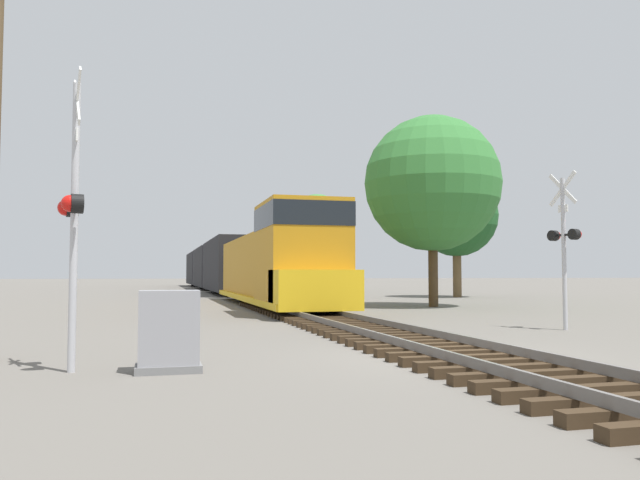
{
  "coord_description": "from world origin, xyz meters",
  "views": [
    {
      "loc": [
        -5.19,
        -10.56,
        1.53
      ],
      "look_at": [
        -1.12,
        4.99,
        2.41
      ],
      "focal_mm": 35.0,
      "sensor_mm": 36.0,
      "label": 1
    }
  ],
  "objects_px": {
    "tree_deep_background": "(317,223)",
    "tree_far_right": "(432,184)",
    "freight_train": "(221,268)",
    "crossing_signal_far": "(564,240)",
    "crossing_signal_near": "(73,208)",
    "tree_mid_background": "(456,216)",
    "relay_cabinet": "(169,332)"
  },
  "relations": [
    {
      "from": "tree_deep_background",
      "to": "tree_far_right",
      "type": "bearing_deg",
      "value": -93.82
    },
    {
      "from": "freight_train",
      "to": "crossing_signal_far",
      "type": "height_order",
      "value": "crossing_signal_far"
    },
    {
      "from": "crossing_signal_near",
      "to": "tree_mid_background",
      "type": "height_order",
      "value": "tree_mid_background"
    },
    {
      "from": "relay_cabinet",
      "to": "tree_mid_background",
      "type": "height_order",
      "value": "tree_mid_background"
    },
    {
      "from": "freight_train",
      "to": "crossing_signal_near",
      "type": "distance_m",
      "value": 42.93
    },
    {
      "from": "freight_train",
      "to": "tree_deep_background",
      "type": "relative_size",
      "value": 7.31
    },
    {
      "from": "crossing_signal_far",
      "to": "relay_cabinet",
      "type": "bearing_deg",
      "value": 100.23
    },
    {
      "from": "crossing_signal_far",
      "to": "tree_far_right",
      "type": "bearing_deg",
      "value": -21.75
    },
    {
      "from": "crossing_signal_near",
      "to": "tree_far_right",
      "type": "height_order",
      "value": "tree_far_right"
    },
    {
      "from": "tree_far_right",
      "to": "tree_mid_background",
      "type": "xyz_separation_m",
      "value": [
        6.68,
        10.66,
        -0.41
      ]
    },
    {
      "from": "tree_far_right",
      "to": "crossing_signal_far",
      "type": "bearing_deg",
      "value": -97.88
    },
    {
      "from": "tree_deep_background",
      "to": "relay_cabinet",
      "type": "bearing_deg",
      "value": -107.14
    },
    {
      "from": "freight_train",
      "to": "relay_cabinet",
      "type": "height_order",
      "value": "freight_train"
    },
    {
      "from": "tree_far_right",
      "to": "crossing_signal_near",
      "type": "bearing_deg",
      "value": -130.04
    },
    {
      "from": "relay_cabinet",
      "to": "tree_far_right",
      "type": "distance_m",
      "value": 21.43
    },
    {
      "from": "freight_train",
      "to": "tree_mid_background",
      "type": "xyz_separation_m",
      "value": [
        14.0,
        -15.36,
        3.31
      ]
    },
    {
      "from": "crossing_signal_near",
      "to": "tree_deep_background",
      "type": "xyz_separation_m",
      "value": [
        15.77,
        45.97,
        3.76
      ]
    },
    {
      "from": "crossing_signal_near",
      "to": "tree_deep_background",
      "type": "distance_m",
      "value": 48.74
    },
    {
      "from": "freight_train",
      "to": "tree_far_right",
      "type": "bearing_deg",
      "value": -74.3
    },
    {
      "from": "relay_cabinet",
      "to": "crossing_signal_near",
      "type": "bearing_deg",
      "value": 166.8
    },
    {
      "from": "freight_train",
      "to": "crossing_signal_near",
      "type": "relative_size",
      "value": 13.95
    },
    {
      "from": "freight_train",
      "to": "crossing_signal_near",
      "type": "xyz_separation_m",
      "value": [
        -6.49,
        -42.43,
        0.51
      ]
    },
    {
      "from": "crossing_signal_far",
      "to": "tree_mid_background",
      "type": "distance_m",
      "value": 24.32
    },
    {
      "from": "crossing_signal_far",
      "to": "tree_deep_background",
      "type": "bearing_deg",
      "value": -18.87
    },
    {
      "from": "crossing_signal_far",
      "to": "relay_cabinet",
      "type": "relative_size",
      "value": 3.42
    },
    {
      "from": "crossing_signal_far",
      "to": "tree_far_right",
      "type": "relative_size",
      "value": 0.48
    },
    {
      "from": "tree_mid_background",
      "to": "tree_deep_background",
      "type": "height_order",
      "value": "tree_deep_background"
    },
    {
      "from": "relay_cabinet",
      "to": "tree_deep_background",
      "type": "height_order",
      "value": "tree_deep_background"
    },
    {
      "from": "tree_mid_background",
      "to": "crossing_signal_far",
      "type": "bearing_deg",
      "value": -110.21
    },
    {
      "from": "tree_mid_background",
      "to": "tree_deep_background",
      "type": "distance_m",
      "value": 19.49
    },
    {
      "from": "freight_train",
      "to": "tree_deep_background",
      "type": "xyz_separation_m",
      "value": [
        9.29,
        3.54,
        4.28
      ]
    },
    {
      "from": "tree_deep_background",
      "to": "crossing_signal_far",
      "type": "bearing_deg",
      "value": -95.0
    }
  ]
}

